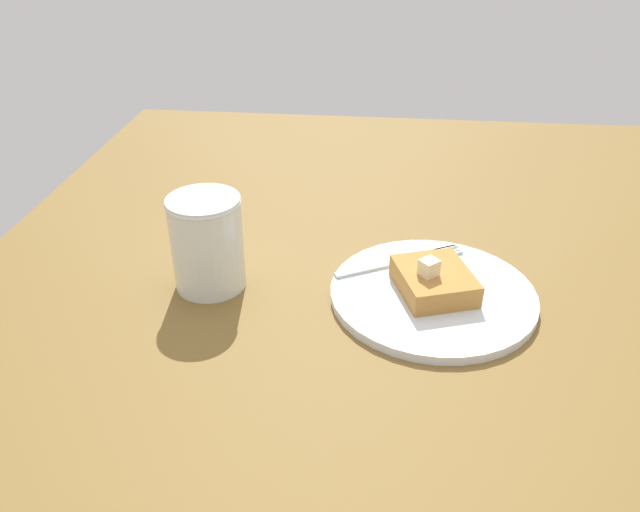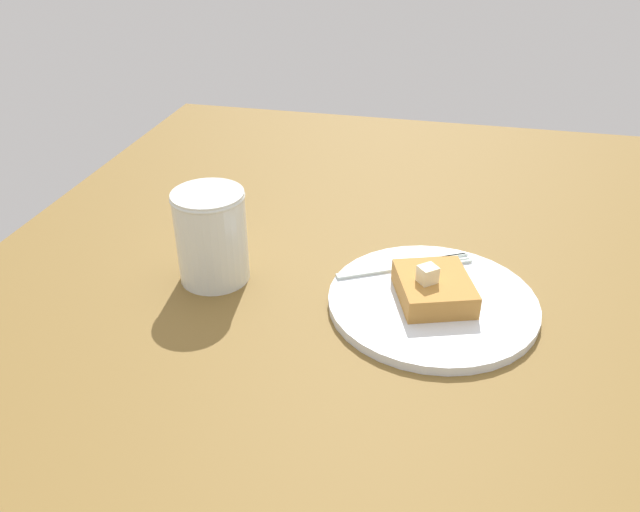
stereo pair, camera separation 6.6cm
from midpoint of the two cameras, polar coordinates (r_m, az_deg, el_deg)
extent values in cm
cube|color=brown|center=(76.12, 10.98, -1.11)|extent=(101.92, 101.92, 2.02)
cylinder|color=silver|center=(67.90, 13.02, -4.21)|extent=(22.14, 22.14, 1.01)
torus|color=#1F527A|center=(67.84, 13.03, -4.14)|extent=(22.14, 22.14, 0.80)
cube|color=#B17834|center=(66.92, 13.19, -2.98)|extent=(9.61, 10.32, 2.51)
cube|color=beige|center=(65.03, 12.72, -1.73)|extent=(2.41, 2.39, 1.80)
cube|color=silver|center=(70.74, 8.12, -1.42)|extent=(9.25, 5.48, 0.36)
cube|color=silver|center=(73.25, 12.75, -0.69)|extent=(3.50, 3.26, 0.36)
cube|color=silver|center=(75.20, 14.51, -0.05)|extent=(2.98, 1.78, 0.36)
cube|color=silver|center=(74.79, 14.70, -0.26)|extent=(2.98, 1.78, 0.36)
cube|color=silver|center=(74.39, 14.90, -0.47)|extent=(2.98, 1.78, 0.36)
cube|color=silver|center=(73.99, 15.10, -0.69)|extent=(2.98, 1.78, 0.36)
cylinder|color=#3C1306|center=(69.33, -7.15, 1.09)|extent=(7.21, 7.21, 8.90)
cylinder|color=silver|center=(68.91, -7.19, 1.71)|extent=(7.83, 7.83, 10.61)
torus|color=silver|center=(66.68, -7.46, 5.34)|extent=(8.02, 8.02, 0.50)
camera|label=1|loc=(0.03, -87.14, 1.73)|focal=35.00mm
camera|label=2|loc=(0.03, 92.86, -1.73)|focal=35.00mm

